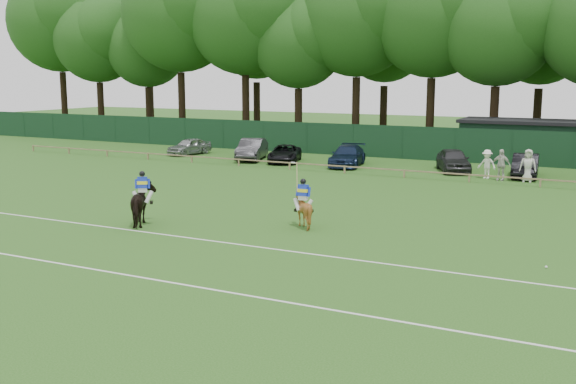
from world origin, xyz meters
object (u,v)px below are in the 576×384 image
Objects in this scene: sedan_silver at (189,146)px; estate_black at (525,166)px; hatch_grey at (453,160)px; polo_ball at (546,267)px; utility_shed at (519,140)px; spectator_left at (487,164)px; spectator_right at (528,166)px; horse_chestnut at (303,210)px; horse_dark at (143,204)px; spectator_mid at (501,165)px; sedan_grey at (252,149)px; suv_black at (285,154)px; sedan_navy at (347,156)px.

estate_black reaches higher than sedan_silver.
hatch_grey reaches higher than polo_ball.
utility_shed is at bearing 95.52° from estate_black.
spectator_right is (2.43, -0.28, 0.09)m from spectator_left.
horse_chestnut is 0.38× the size of sedan_silver.
polo_ball is (8.12, -21.12, -0.71)m from hatch_grey.
hatch_grey is 2.27× the size of spectator_right.
polo_ball is (5.56, -19.03, -0.85)m from spectator_left.
horse_dark is 1.12× the size of spectator_mid.
sedan_grey reaches higher than suv_black.
sedan_navy is at bearing 169.08° from spectator_right.
spectator_right is 0.23× the size of utility_shed.
sedan_grey is 2.85m from suv_black.
utility_shed is at bearing 99.00° from spectator_mid.
horse_chestnut is 0.33× the size of suv_black.
horse_dark is at bearing -133.32° from hatch_grey.
utility_shed is (23.96, 8.09, 0.87)m from sedan_silver.
spectator_mid is (15.53, -1.63, 0.33)m from suv_black.
suv_black is at bearing -170.78° from spectator_left.
horse_chestnut is 0.30× the size of sedan_navy.
estate_black is (11.81, 0.34, 0.00)m from sedan_navy.
horse_chestnut is 0.83× the size of spectator_left.
horse_chestnut is at bearing -90.10° from spectator_left.
sedan_silver is at bearing 173.75° from estate_black.
hatch_grey is 8.51m from utility_shed.
horse_dark is at bearing -90.57° from sedan_grey.
estate_black is (16.66, 0.51, 0.09)m from suv_black.
spectator_right is (19.91, -1.62, 0.19)m from sedan_grey.
polo_ball is at bearing 149.84° from horse_dark.
estate_black is 2.43m from spectator_mid.
utility_shed is at bearing -143.34° from horse_dark.
utility_shed is (17.85, 8.70, 0.75)m from sedan_grey.
hatch_grey is at bearing 11.71° from sedan_silver.
spectator_left is at bearing -145.45° from estate_black.
sedan_grey is 2.45× the size of spectator_right.
sedan_silver is (-13.05, 21.88, -0.24)m from horse_dark.
suv_black is 2.37× the size of spectator_mid.
sedan_navy is 1.11× the size of hatch_grey.
estate_black is at bearing 68.32° from spectator_mid.
utility_shed is (10.16, 8.67, 0.82)m from sedan_navy.
sedan_grey is (-13.18, 18.54, 0.05)m from horse_chestnut.
sedan_grey is 1.10× the size of estate_black.
spectator_mid is at bearing -25.63° from suv_black.
utility_shed reaches higher than horse_chestnut.
sedan_silver is (-19.28, 19.15, -0.07)m from horse_chestnut.
sedan_navy is 25.53m from polo_ball.
estate_black is at bearing -153.48° from horse_dark.
sedan_silver is 24.60m from spectator_mid.
sedan_grey is 14.94m from hatch_grey.
utility_shed is at bearing 7.32° from sedan_grey.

